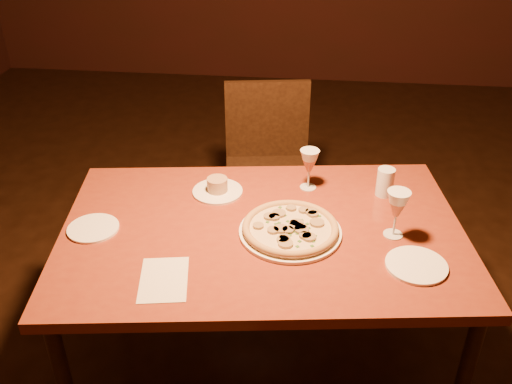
# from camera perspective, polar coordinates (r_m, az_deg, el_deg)

# --- Properties ---
(floor) EXTENTS (7.00, 7.00, 0.00)m
(floor) POSITION_cam_1_polar(r_m,az_deg,el_deg) (2.69, 1.67, -15.21)
(floor) COLOR black
(floor) RESTS_ON ground
(dining_table) EXTENTS (1.55, 1.11, 0.77)m
(dining_table) POSITION_cam_1_polar(r_m,az_deg,el_deg) (2.09, 0.65, -5.19)
(dining_table) COLOR maroon
(dining_table) RESTS_ON floor
(chair_far) EXTENTS (0.51, 0.51, 0.92)m
(chair_far) POSITION_cam_1_polar(r_m,az_deg,el_deg) (3.01, 1.25, 2.95)
(chair_far) COLOR black
(chair_far) RESTS_ON floor
(pizza_plate) EXTENTS (0.36, 0.36, 0.04)m
(pizza_plate) POSITION_cam_1_polar(r_m,az_deg,el_deg) (2.02, 3.45, -3.67)
(pizza_plate) COLOR white
(pizza_plate) RESTS_ON dining_table
(ramekin_saucer) EXTENTS (0.20, 0.20, 0.06)m
(ramekin_saucer) POSITION_cam_1_polar(r_m,az_deg,el_deg) (2.26, -3.88, 0.41)
(ramekin_saucer) COLOR white
(ramekin_saucer) RESTS_ON dining_table
(wine_glass_far) EXTENTS (0.08, 0.08, 0.17)m
(wine_glass_far) POSITION_cam_1_polar(r_m,az_deg,el_deg) (2.26, 5.32, 2.27)
(wine_glass_far) COLOR #B16449
(wine_glass_far) RESTS_ON dining_table
(wine_glass_right) EXTENTS (0.08, 0.08, 0.18)m
(wine_glass_right) POSITION_cam_1_polar(r_m,az_deg,el_deg) (2.03, 13.83, -2.13)
(wine_glass_right) COLOR #B16449
(wine_glass_right) RESTS_ON dining_table
(water_tumbler) EXTENTS (0.07, 0.07, 0.11)m
(water_tumbler) POSITION_cam_1_polar(r_m,az_deg,el_deg) (2.28, 12.79, 0.98)
(water_tumbler) COLOR silver
(water_tumbler) RESTS_ON dining_table
(side_plate_left) EXTENTS (0.18, 0.18, 0.01)m
(side_plate_left) POSITION_cam_1_polar(r_m,az_deg,el_deg) (2.13, -15.97, -3.51)
(side_plate_left) COLOR white
(side_plate_left) RESTS_ON dining_table
(side_plate_near) EXTENTS (0.20, 0.20, 0.01)m
(side_plate_near) POSITION_cam_1_polar(r_m,az_deg,el_deg) (1.95, 15.74, -7.07)
(side_plate_near) COLOR white
(side_plate_near) RESTS_ON dining_table
(menu_card) EXTENTS (0.19, 0.24, 0.00)m
(menu_card) POSITION_cam_1_polar(r_m,az_deg,el_deg) (1.85, -9.21, -8.62)
(menu_card) COLOR silver
(menu_card) RESTS_ON dining_table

